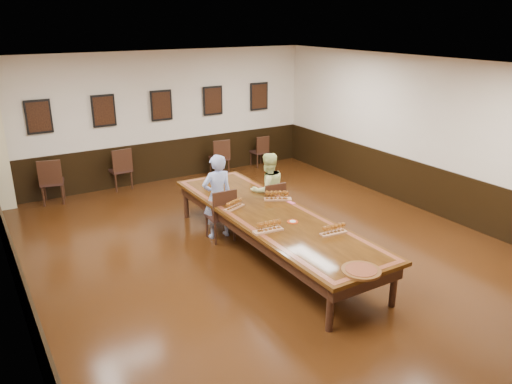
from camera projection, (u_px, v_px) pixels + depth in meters
floor at (271, 254)px, 8.79m from camera, size 8.00×10.00×0.02m
ceiling at (273, 67)px, 7.72m from camera, size 8.00×10.00×0.02m
wall_back at (161, 117)px, 12.29m from camera, size 8.00×0.02×3.20m
wall_left at (6, 213)px, 6.29m from camera, size 0.02×10.00×3.20m
wall_right at (435, 138)px, 10.22m from camera, size 0.02×10.00×3.20m
chair_man at (220, 214)px, 9.22m from camera, size 0.49×0.53×1.01m
chair_woman at (270, 204)px, 9.75m from camera, size 0.47×0.51×0.95m
spare_chair_a at (52, 181)px, 11.03m from camera, size 0.59×0.63×1.03m
spare_chair_b at (120, 168)px, 11.94m from camera, size 0.51×0.55×1.02m
spare_chair_c at (219, 157)px, 13.03m from camera, size 0.51×0.55×0.97m
spare_chair_d at (259, 151)px, 13.82m from camera, size 0.42×0.45×0.86m
person_man at (217, 197)px, 9.20m from camera, size 0.60×0.41×1.61m
person_woman at (268, 190)px, 9.74m from camera, size 0.77×0.61×1.49m
pink_phone at (291, 203)px, 9.04m from camera, size 0.09×0.16×0.01m
wainscoting at (271, 227)px, 8.62m from camera, size 8.00×10.00×1.00m
conference_table at (271, 222)px, 8.59m from camera, size 1.40×5.00×0.76m
posters at (161, 105)px, 12.13m from camera, size 6.14×0.04×0.74m
flight_a at (234, 204)px, 8.76m from camera, size 0.45×0.28×0.16m
flight_b at (278, 196)px, 9.15m from camera, size 0.51×0.38×0.19m
flight_c at (268, 227)px, 7.82m from camera, size 0.50×0.20×0.18m
flight_d at (334, 229)px, 7.73m from camera, size 0.45×0.17×0.16m
red_plate_grp at (293, 222)px, 8.19m from camera, size 0.18×0.18×0.02m
carved_platter at (361, 271)px, 6.60m from camera, size 0.66×0.66×0.04m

